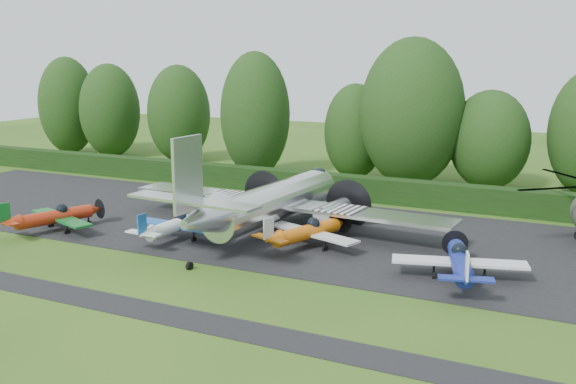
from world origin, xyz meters
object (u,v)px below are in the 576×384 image
at_px(light_plane_red, 54,217).
at_px(transport_plane, 272,202).
at_px(light_plane_orange, 307,232).
at_px(light_plane_blue, 460,262).
at_px(light_plane_white, 176,225).

bearing_deg(light_plane_red, transport_plane, 4.94).
relative_size(transport_plane, light_plane_orange, 3.43).
height_order(transport_plane, light_plane_blue, transport_plane).
xyz_separation_m(light_plane_red, light_plane_blue, (26.80, 1.77, 0.06)).
bearing_deg(transport_plane, light_plane_red, -159.68).
xyz_separation_m(light_plane_red, light_plane_orange, (17.07, 3.87, 0.00)).
distance_m(transport_plane, light_plane_red, 14.85).
bearing_deg(light_plane_white, transport_plane, 39.18).
bearing_deg(transport_plane, light_plane_white, -141.65).
height_order(light_plane_red, light_plane_blue, light_plane_blue).
distance_m(light_plane_white, light_plane_blue, 18.09).
distance_m(transport_plane, light_plane_orange, 4.42).
distance_m(light_plane_red, light_plane_white, 8.90).
bearing_deg(light_plane_orange, transport_plane, 127.84).
xyz_separation_m(light_plane_white, light_plane_blue, (18.09, -0.03, 0.09)).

